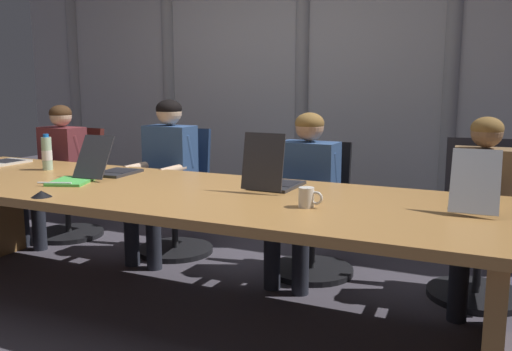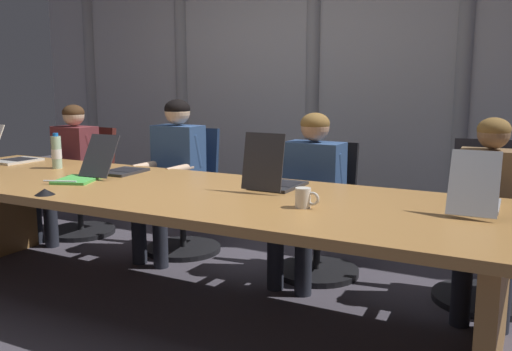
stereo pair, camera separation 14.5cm
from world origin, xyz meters
name	(u,v)px [view 2 (the right image)]	position (x,y,z in m)	size (l,w,h in m)	color
ground_plane	(173,305)	(0.00, 0.00, 0.00)	(12.44, 12.44, 0.00)	#47424C
conference_table	(171,210)	(0.00, 0.00, 0.60)	(4.07, 1.17, 0.73)	#B77F42
curtain_backdrop	(305,86)	(0.00, 2.04, 1.32)	(6.22, 0.16, 2.64)	#B2B2B7
laptop_left_end	(7,155)	(-1.70, 0.22, 0.79)	(0.26, 0.49, 0.31)	beige
laptop_left_mid	(116,167)	(-0.60, 0.21, 0.79)	(0.25, 0.48, 0.28)	#2D2D33
laptop_center	(274,178)	(0.56, 0.25, 0.80)	(0.25, 0.40, 0.33)	#2D2D33
laptop_right_mid	(475,198)	(1.66, 0.23, 0.79)	(0.23, 0.49, 0.30)	#A8ADB7
office_chair_left_end	(83,193)	(-1.70, 0.98, 0.36)	(0.60, 0.60, 0.95)	#511E19
office_chair_left_mid	(185,205)	(-0.59, 0.98, 0.37)	(0.60, 0.61, 0.98)	navy
office_chair_center	(319,224)	(0.57, 0.98, 0.35)	(0.60, 0.60, 0.92)	black
office_chair_right_mid	(485,242)	(1.66, 0.98, 0.37)	(0.60, 0.60, 0.99)	#2D2D38
person_left_end	(68,163)	(-1.70, 0.82, 0.66)	(0.40, 0.56, 1.16)	brown
person_left_mid	(172,168)	(-0.59, 0.83, 0.70)	(0.39, 0.55, 1.22)	#335184
person_center	(309,185)	(0.55, 0.82, 0.66)	(0.42, 0.55, 1.14)	#335184
person_right_mid	(488,203)	(1.67, 0.81, 0.65)	(0.38, 0.56, 1.14)	olive
water_bottle_primary	(56,152)	(-1.16, 0.22, 0.85)	(0.07, 0.07, 0.25)	#ADD1B2
coffee_mug_near	(304,198)	(0.90, -0.12, 0.78)	(0.12, 0.08, 0.10)	white
conference_mic_left_side	(45,192)	(-0.48, -0.49, 0.75)	(0.11, 0.11, 0.04)	black
spiral_notepad	(77,180)	(-0.65, -0.10, 0.74)	(0.31, 0.36, 0.03)	#4CB74C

